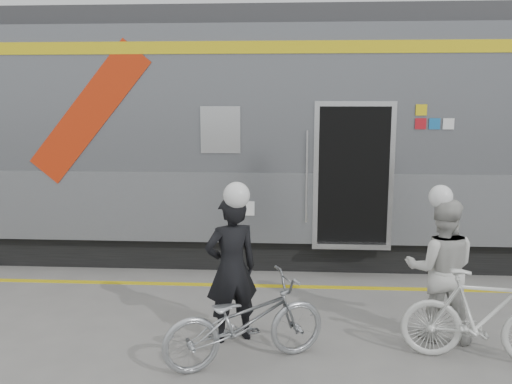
# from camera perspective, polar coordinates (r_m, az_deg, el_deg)

# --- Properties ---
(ground) EXTENTS (90.00, 90.00, 0.00)m
(ground) POSITION_cam_1_polar(r_m,az_deg,el_deg) (6.08, 5.09, -16.86)
(ground) COLOR slate
(ground) RESTS_ON ground
(train) EXTENTS (24.00, 3.17, 4.10)m
(train) POSITION_cam_1_polar(r_m,az_deg,el_deg) (9.72, -3.74, 5.94)
(train) COLOR black
(train) RESTS_ON ground
(safety_strip) EXTENTS (24.00, 0.12, 0.01)m
(safety_strip) POSITION_cam_1_polar(r_m,az_deg,el_deg) (8.05, 4.70, -9.90)
(safety_strip) COLOR yellow
(safety_strip) RESTS_ON ground
(man) EXTENTS (0.72, 0.62, 1.67)m
(man) POSITION_cam_1_polar(r_m,az_deg,el_deg) (6.14, -2.61, -8.09)
(man) COLOR black
(man) RESTS_ON ground
(bicycle_left) EXTENTS (1.85, 1.29, 0.92)m
(bicycle_left) POSITION_cam_1_polar(r_m,az_deg,el_deg) (5.74, -1.14, -13.42)
(bicycle_left) COLOR #9A9DA2
(bicycle_left) RESTS_ON ground
(woman) EXTENTS (0.88, 0.73, 1.63)m
(woman) POSITION_cam_1_polar(r_m,az_deg,el_deg) (6.52, 18.86, -7.73)
(woman) COLOR beige
(woman) RESTS_ON ground
(bicycle_right) EXTENTS (1.70, 0.72, 0.99)m
(bicycle_right) POSITION_cam_1_polar(r_m,az_deg,el_deg) (6.22, 22.76, -11.99)
(bicycle_right) COLOR silver
(bicycle_right) RESTS_ON ground
(helmet_man) EXTENTS (0.29, 0.29, 0.29)m
(helmet_man) POSITION_cam_1_polar(r_m,az_deg,el_deg) (5.90, -2.69, 1.01)
(helmet_man) COLOR white
(helmet_man) RESTS_ON man
(helmet_woman) EXTENTS (0.26, 0.26, 0.26)m
(helmet_woman) POSITION_cam_1_polar(r_m,az_deg,el_deg) (6.30, 19.35, 0.51)
(helmet_woman) COLOR white
(helmet_woman) RESTS_ON woman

